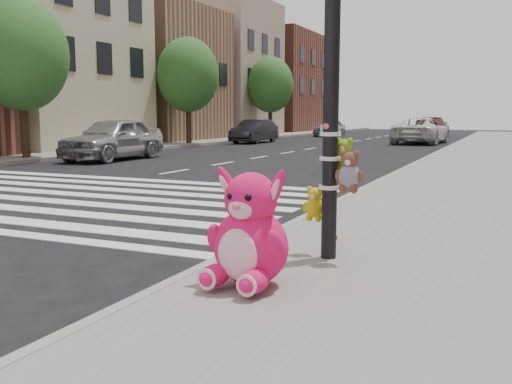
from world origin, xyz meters
The scene contains 19 objects.
ground centered at (0.00, 0.00, 0.00)m, with size 120.00×120.00×0.00m, color black.
sidewalk_far centered at (-13.50, 20.00, 0.07)m, with size 6.00×80.00×0.14m, color slate.
curb_edge centered at (1.55, 10.00, 0.07)m, with size 0.12×80.00×0.15m, color gray.
crosswalk centered at (-4.50, 5.20, 0.01)m, with size 11.00×6.00×0.01m, color silver, non-canonical shape.
bld_far_b centered at (-15.50, 17.00, 5.50)m, with size 6.00×8.00×11.00m, color beige.
bld_far_c centered at (-15.50, 26.00, 4.00)m, with size 6.00×8.00×8.00m, color #9B7053.
bld_far_d centered at (-15.50, 35.00, 5.00)m, with size 6.00×8.00×10.00m, color tan.
bld_far_e centered at (-15.50, 46.00, 4.50)m, with size 6.00×10.00×9.00m, color brown.
signal_pole centered at (2.62, 1.82, 1.77)m, with size 0.70×0.50×4.00m.
tree_far_a centered at (-11.20, 11.00, 3.65)m, with size 3.20×3.20×5.44m.
tree_far_b centered at (-11.20, 22.00, 3.65)m, with size 3.20×3.20×5.44m.
tree_far_c centered at (-11.20, 33.00, 3.65)m, with size 3.20×3.20×5.44m.
pink_bunny centered at (2.25, 0.57, 0.58)m, with size 0.76×0.81×1.07m.
red_teddy centered at (2.45, 2.40, 0.24)m, with size 0.14×0.10×0.21m, color #BC3512, non-canonical shape.
car_silver_far centered at (-8.84, 12.80, 0.77)m, with size 1.82×4.52×1.54m, color #9FA0A4.
car_dark_far centered at (-9.27, 26.07, 0.67)m, with size 1.42×4.07×1.34m, color black.
car_white_near centered at (-0.43, 29.21, 0.73)m, with size 2.43×5.26×1.46m, color silver.
car_maroon_near centered at (-1.19, 40.29, 0.72)m, with size 2.03×4.99×1.45m, color #581C19.
car_silver_deep centered at (-8.19, 37.25, 0.63)m, with size 1.49×3.71×1.26m, color #B6B6BB.
Camera 1 is at (4.31, -3.86, 1.64)m, focal length 40.00 mm.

